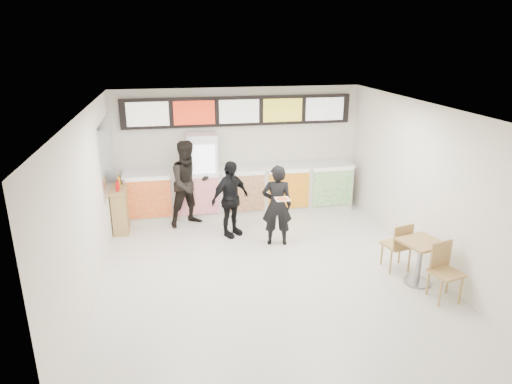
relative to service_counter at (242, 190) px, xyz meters
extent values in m
plane|color=beige|center=(0.00, -3.09, -0.57)|extent=(7.00, 7.00, 0.00)
plane|color=white|center=(0.00, -3.09, 2.43)|extent=(7.00, 7.00, 0.00)
plane|color=silver|center=(0.00, 0.41, 0.93)|extent=(6.00, 0.00, 6.00)
plane|color=silver|center=(-3.00, -3.09, 0.93)|extent=(0.00, 7.00, 7.00)
plane|color=silver|center=(3.00, -3.09, 0.93)|extent=(0.00, 7.00, 7.00)
cube|color=silver|center=(0.00, 0.01, -0.02)|extent=(5.50, 0.70, 1.10)
cube|color=silver|center=(0.00, 0.01, 0.55)|extent=(5.56, 0.76, 0.04)
cube|color=red|center=(-2.20, -0.37, 0.03)|extent=(0.99, 0.02, 0.90)
cube|color=#DD3194|center=(-1.10, -0.37, 0.03)|extent=(0.99, 0.02, 0.90)
cube|color=brown|center=(0.00, -0.37, 0.03)|extent=(0.99, 0.02, 0.90)
cube|color=gold|center=(1.10, -0.37, 0.03)|extent=(0.99, 0.02, 0.90)
cube|color=#24912B|center=(2.20, -0.37, 0.03)|extent=(0.99, 0.02, 0.90)
cube|color=black|center=(0.00, 0.33, 1.88)|extent=(5.50, 0.12, 0.70)
cube|color=white|center=(-2.12, 0.26, 1.88)|extent=(0.95, 0.02, 0.55)
cube|color=red|center=(-1.06, 0.26, 1.88)|extent=(0.95, 0.02, 0.55)
cube|color=white|center=(0.00, 0.26, 1.88)|extent=(0.95, 0.02, 0.55)
cube|color=gold|center=(1.06, 0.26, 1.88)|extent=(0.95, 0.02, 0.55)
cube|color=white|center=(2.12, 0.26, 1.88)|extent=(0.95, 0.02, 0.55)
cube|color=white|center=(-0.93, 0.03, 0.43)|extent=(0.70, 0.65, 2.00)
cube|color=white|center=(-0.93, -0.31, 0.48)|extent=(0.54, 0.02, 1.50)
cylinder|color=#198D31|center=(-1.14, -0.27, -0.12)|extent=(0.07, 0.07, 0.22)
cylinder|color=orange|center=(-1.00, -0.27, -0.12)|extent=(0.07, 0.07, 0.22)
cylinder|color=red|center=(-0.86, -0.27, -0.12)|extent=(0.07, 0.07, 0.22)
cylinder|color=blue|center=(-0.72, -0.27, -0.12)|extent=(0.07, 0.07, 0.22)
cylinder|color=orange|center=(-1.14, -0.27, 0.26)|extent=(0.07, 0.07, 0.22)
cylinder|color=red|center=(-1.00, -0.27, 0.26)|extent=(0.07, 0.07, 0.22)
cylinder|color=blue|center=(-0.86, -0.27, 0.26)|extent=(0.07, 0.07, 0.22)
cylinder|color=#198D31|center=(-0.72, -0.27, 0.26)|extent=(0.07, 0.07, 0.22)
cylinder|color=red|center=(-1.14, -0.27, 0.64)|extent=(0.07, 0.07, 0.22)
cylinder|color=blue|center=(-1.00, -0.27, 0.64)|extent=(0.07, 0.07, 0.22)
cylinder|color=#198D31|center=(-0.86, -0.27, 0.64)|extent=(0.07, 0.07, 0.22)
cylinder|color=orange|center=(-0.72, -0.27, 0.64)|extent=(0.07, 0.07, 0.22)
cylinder|color=blue|center=(-1.14, -0.27, 1.02)|extent=(0.07, 0.07, 0.22)
cylinder|color=#198D31|center=(-1.00, -0.27, 1.02)|extent=(0.07, 0.07, 0.22)
cylinder|color=orange|center=(-0.86, -0.27, 1.02)|extent=(0.07, 0.07, 0.22)
cylinder|color=red|center=(-0.72, -0.27, 1.02)|extent=(0.07, 0.07, 0.22)
cube|color=#B2B7BF|center=(-2.99, -0.64, 1.18)|extent=(0.01, 2.00, 1.50)
imported|color=black|center=(0.42, -1.95, 0.28)|extent=(0.68, 0.51, 1.71)
imported|color=black|center=(-1.29, -0.54, 0.41)|extent=(1.17, 1.05, 1.97)
imported|color=black|center=(-0.46, -1.34, 0.27)|extent=(1.04, 0.88, 1.68)
cube|color=beige|center=(0.42, -2.40, 0.58)|extent=(0.28, 0.28, 0.01)
cone|color=#CC7233|center=(0.42, -2.40, 0.59)|extent=(0.36, 0.36, 0.02)
cube|color=tan|center=(2.50, -3.99, 0.21)|extent=(0.78, 0.78, 0.04)
cylinder|color=gray|center=(2.50, -3.99, -0.19)|extent=(0.09, 0.09, 0.77)
cylinder|color=gray|center=(2.50, -3.99, -0.56)|extent=(0.47, 0.47, 0.03)
cube|color=tan|center=(2.64, -4.56, -0.09)|extent=(0.55, 0.55, 0.04)
cube|color=tan|center=(2.64, -4.36, 0.16)|extent=(0.42, 0.14, 0.45)
cube|color=tan|center=(2.36, -3.42, -0.09)|extent=(0.55, 0.55, 0.04)
cube|color=tan|center=(2.36, -3.62, 0.16)|extent=(0.42, 0.14, 0.45)
cube|color=tan|center=(-2.82, -0.58, -0.10)|extent=(0.31, 0.83, 0.94)
cube|color=tan|center=(-2.82, -0.58, 0.39)|extent=(0.35, 0.88, 0.04)
cylinder|color=red|center=(-2.82, -0.81, 0.50)|extent=(0.06, 0.06, 0.19)
cylinder|color=red|center=(-2.82, -0.63, 0.50)|extent=(0.06, 0.06, 0.19)
cylinder|color=yellow|center=(-2.82, -0.46, 0.50)|extent=(0.06, 0.06, 0.19)
cylinder|color=brown|center=(-2.82, -0.29, 0.50)|extent=(0.06, 0.06, 0.19)
camera|label=1|loc=(-1.62, -10.46, 3.55)|focal=32.00mm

